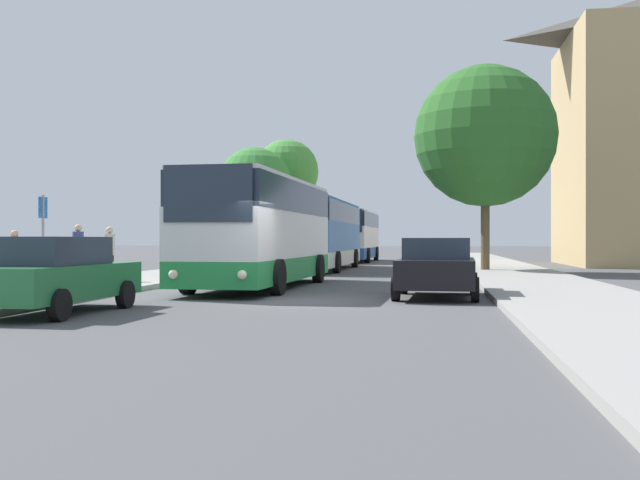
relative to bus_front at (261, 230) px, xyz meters
The scene contains 15 objects.
ground_plane 5.43m from the bus_front, 68.60° to the right, with size 300.00×300.00×0.00m, color #4C4C4F.
sidewalk_left 7.22m from the bus_front, 137.19° to the right, with size 4.00×120.00×0.15m, color gray.
sidewalk_right 10.21m from the bus_front, 28.22° to the right, with size 4.00×120.00×0.15m, color gray.
bus_front is the anchor object (origin of this frame).
bus_middle 13.92m from the bus_front, 90.16° to the left, with size 2.83×12.11×3.43m.
bus_rear 28.00m from the bus_front, 89.87° to the left, with size 2.95×10.61×3.45m.
parked_car_left_curb 9.10m from the bus_front, 104.90° to the right, with size 2.09×4.54×1.59m.
parked_car_right_near 6.47m from the bus_front, 30.36° to the right, with size 2.27×4.18×1.58m.
bus_stop_sign 6.50m from the bus_front, 148.84° to the right, with size 0.08×0.45×2.65m.
pedestrian_waiting_near 7.34m from the bus_front, 142.98° to the right, with size 0.36×0.36×1.64m.
pedestrian_waiting_far 6.26m from the bus_front, behind, with size 0.36×0.36×1.89m.
pedestrian_walking_back 5.32m from the bus_front, behind, with size 0.36×0.36×1.81m.
tree_left_near 26.42m from the bus_front, 99.26° to the left, with size 4.28×4.28×8.05m.
tree_left_far 22.06m from the bus_front, 104.01° to the left, with size 4.52×4.52×6.99m.
tree_right_near 14.88m from the bus_front, 56.63° to the left, with size 6.49×6.49×9.38m.
Camera 1 is at (3.52, -18.44, 1.54)m, focal length 42.00 mm.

